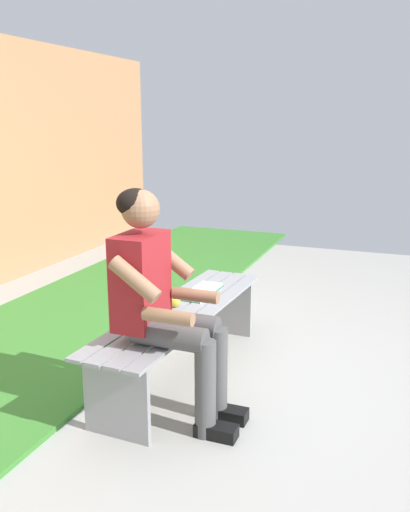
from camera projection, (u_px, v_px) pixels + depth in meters
name	position (u px, v px, depth m)	size (l,w,h in m)	color
grass_strip	(33.00, 346.00, 3.92)	(9.00, 1.62, 0.03)	#387A2D
bench_near	(183.00, 324.00, 3.43)	(1.81, 0.50, 0.45)	gray
person_seated	(162.00, 297.00, 2.86)	(0.50, 0.69, 1.26)	maroon
apple	(174.00, 301.00, 3.43)	(0.07, 0.07, 0.07)	gold
book_open	(202.00, 292.00, 3.70)	(0.42, 0.18, 0.02)	white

